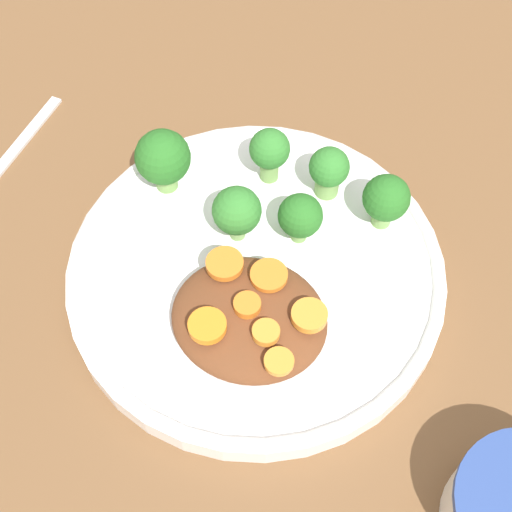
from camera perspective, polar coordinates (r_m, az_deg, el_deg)
The scene contains 16 objects.
ground_plane at distance 0.56m, azimuth -0.00°, elevation -1.94°, with size 4.00×4.00×0.00m, color brown.
plate at distance 0.55m, azimuth -0.00°, elevation -1.23°, with size 0.29×0.29×0.03m.
stew_mound at distance 0.51m, azimuth -0.55°, elevation -5.00°, with size 0.10×0.11×0.03m, color brown.
broccoli_floret_0 at distance 0.57m, azimuth -7.45°, elevation 7.74°, with size 0.04×0.04×0.06m.
broccoli_floret_1 at distance 0.54m, azimuth -1.55°, elevation 3.58°, with size 0.04×0.04×0.05m.
broccoli_floret_2 at distance 0.57m, azimuth 5.85°, elevation 6.85°, with size 0.03×0.03×0.05m.
broccoli_floret_3 at distance 0.57m, azimuth 1.10°, elevation 8.37°, with size 0.03×0.03×0.05m.
broccoli_floret_4 at distance 0.54m, azimuth 3.56°, elevation 3.16°, with size 0.03×0.03×0.05m.
broccoli_floret_5 at distance 0.55m, azimuth 10.36°, elevation 4.48°, with size 0.04×0.04×0.05m.
carrot_slice_0 at distance 0.49m, azimuth 4.29°, elevation -4.76°, with size 0.03×0.03×0.01m, color orange.
carrot_slice_1 at distance 0.49m, azimuth -3.92°, elevation -5.58°, with size 0.03×0.03×0.01m, color orange.
carrot_slice_2 at distance 0.51m, azimuth 1.04°, elevation -1.55°, with size 0.03×0.03×0.00m, color orange.
carrot_slice_3 at distance 0.48m, azimuth 0.80°, elevation -6.12°, with size 0.02×0.02×0.01m, color orange.
carrot_slice_4 at distance 0.51m, azimuth -2.52°, elevation -0.62°, with size 0.03×0.03×0.01m, color orange.
carrot_slice_5 at distance 0.49m, azimuth -0.71°, elevation -3.93°, with size 0.02×0.02×0.01m, color orange.
carrot_slice_6 at distance 0.48m, azimuth 1.85°, elevation -8.43°, with size 0.02×0.02×0.00m, color orange.
Camera 1 is at (-0.27, -0.10, 0.48)m, focal length 50.00 mm.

